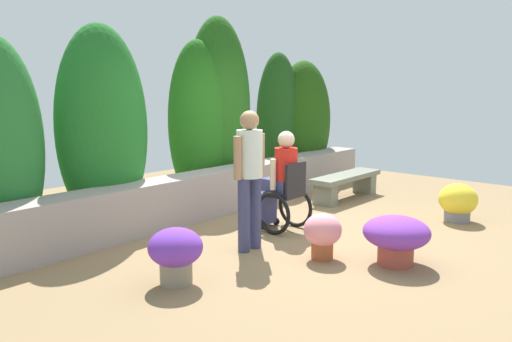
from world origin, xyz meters
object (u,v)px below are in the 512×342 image
person_in_wheelchair (282,184)px  person_standing_companion (250,171)px  stone_bench (346,182)px  flower_pot_red_accent (176,252)px  flower_pot_small_foreground (323,233)px  flower_pot_purple_near (396,236)px  flower_pot_terracotta_by_wall (458,202)px

person_in_wheelchair → person_standing_companion: size_ratio=0.81×
stone_bench → person_in_wheelchair: (-2.20, -0.35, 0.34)m
flower_pot_red_accent → flower_pot_small_foreground: (1.55, -0.66, -0.03)m
flower_pot_red_accent → flower_pot_small_foreground: bearing=-23.1°
person_in_wheelchair → flower_pot_purple_near: person_in_wheelchair is taller
stone_bench → flower_pot_red_accent: flower_pot_red_accent is taller
flower_pot_purple_near → flower_pot_terracotta_by_wall: 2.22m
stone_bench → flower_pot_terracotta_by_wall: bearing=-103.8°
person_standing_companion → flower_pot_small_foreground: bearing=-82.6°
flower_pot_terracotta_by_wall → flower_pot_purple_near: bearing=-176.5°
flower_pot_terracotta_by_wall → flower_pot_small_foreground: size_ratio=1.06×
person_standing_companion → stone_bench: bearing=-2.3°
person_in_wheelchair → person_standing_companion: bearing=-156.4°
person_standing_companion → flower_pot_purple_near: size_ratio=2.28×
person_standing_companion → flower_pot_red_accent: (-1.25, -0.16, -0.62)m
flower_pot_purple_near → person_standing_companion: bearing=113.8°
stone_bench → flower_pot_terracotta_by_wall: flower_pot_terracotta_by_wall is taller
flower_pot_purple_near → flower_pot_small_foreground: (-0.37, 0.70, -0.02)m
person_in_wheelchair → flower_pot_purple_near: size_ratio=1.86×
flower_pot_purple_near → person_in_wheelchair: bearing=82.7°
stone_bench → flower_pot_purple_near: flower_pot_purple_near is taller
flower_pot_small_foreground → flower_pot_terracotta_by_wall: bearing=-12.3°
flower_pot_red_accent → person_in_wheelchair: bearing=9.9°
flower_pot_red_accent → flower_pot_small_foreground: flower_pot_red_accent is taller
person_standing_companion → flower_pot_small_foreground: size_ratio=3.18×
stone_bench → person_standing_companion: size_ratio=1.00×
flower_pot_terracotta_by_wall → flower_pot_small_foreground: 2.65m
stone_bench → person_standing_companion: bearing=-177.4°
flower_pot_terracotta_by_wall → flower_pot_red_accent: (-4.14, 1.22, 0.05)m
person_in_wheelchair → person_standing_companion: (-0.89, -0.22, 0.32)m
flower_pot_red_accent → person_standing_companion: bearing=7.2°
stone_bench → flower_pot_small_foreground: (-2.79, -1.39, 0.01)m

